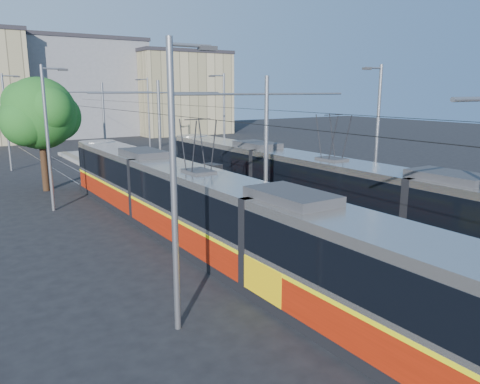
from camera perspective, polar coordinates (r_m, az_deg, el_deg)
ground at (r=17.08m, az=19.51°, el=-11.42°), size 160.00×160.00×0.00m
platform at (r=29.87m, az=-7.19°, el=-0.39°), size 4.00×50.00×0.30m
tactile_strip_left at (r=29.24m, az=-9.74°, el=-0.43°), size 0.70×50.00×0.01m
tactile_strip_right at (r=30.48m, az=-4.75°, el=0.23°), size 0.70×50.00×0.01m
rails at (r=29.90m, az=-7.18°, el=-0.64°), size 8.71×70.00×0.03m
track_arrow at (r=12.91m, az=20.35°, el=-19.62°), size 1.20×5.00×0.01m
tram_left at (r=20.00m, az=-4.99°, el=-2.10°), size 2.43×30.55×5.50m
tram_right at (r=23.80m, az=10.98°, el=0.42°), size 2.43×31.77×5.50m
catenary at (r=26.70m, az=-4.71°, el=7.67°), size 9.20×70.00×7.00m
street_lamps at (r=32.88m, az=-10.49°, el=7.78°), size 15.18×38.22×8.00m
shelter at (r=26.00m, az=-3.37°, el=0.95°), size 0.88×1.20×2.40m
tree at (r=33.94m, az=-22.78°, el=8.71°), size 5.18×4.79×7.52m
building_centre at (r=75.58m, az=-19.36°, el=11.93°), size 18.36×14.28×14.05m
building_right at (r=74.76m, az=-7.47°, el=11.91°), size 14.28×10.20×12.51m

